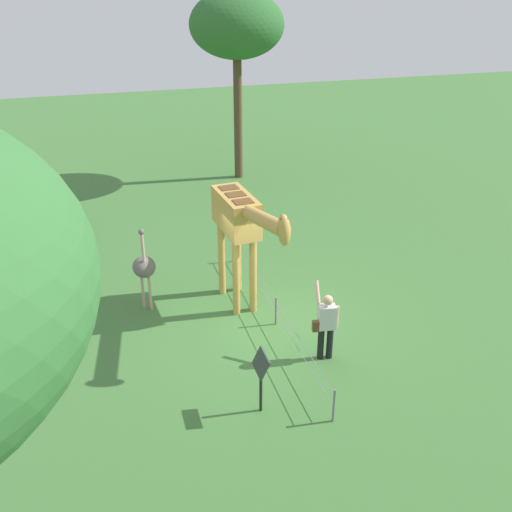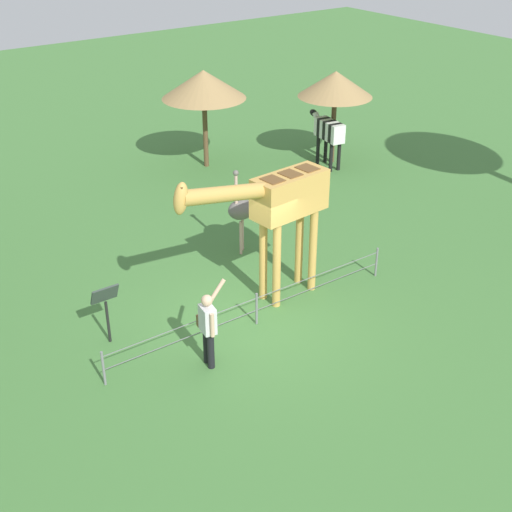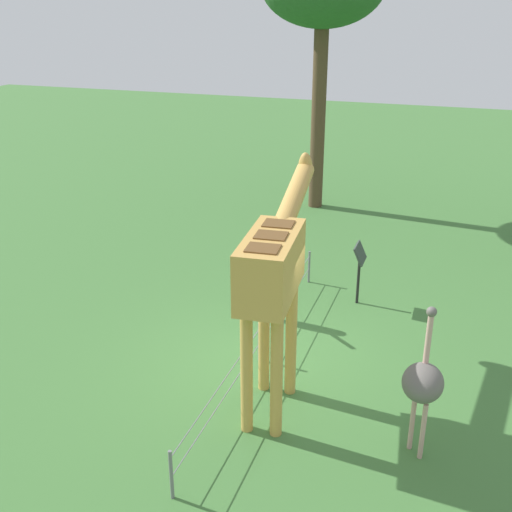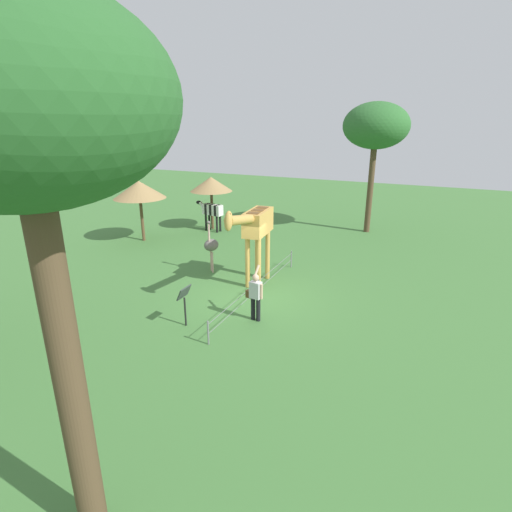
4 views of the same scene
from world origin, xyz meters
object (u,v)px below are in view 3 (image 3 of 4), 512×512
at_px(giraffe, 275,266).
at_px(info_sign, 360,261).
at_px(visitor, 256,275).
at_px(ostrich, 423,383).

relative_size(giraffe, info_sign, 2.93).
bearing_deg(visitor, giraffe, -155.15).
distance_m(visitor, ostrich, 4.71).
xyz_separation_m(giraffe, info_sign, (3.81, -0.65, -1.37)).
height_order(giraffe, info_sign, giraffe).
bearing_deg(ostrich, visitor, 47.67).
height_order(giraffe, visitor, giraffe).
xyz_separation_m(giraffe, ostrich, (-0.60, -2.29, -1.14)).
distance_m(ostrich, info_sign, 4.72).
bearing_deg(info_sign, visitor, 124.30).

